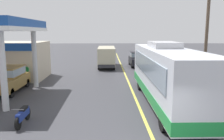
{
  "coord_description": "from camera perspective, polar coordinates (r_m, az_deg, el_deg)",
  "views": [
    {
      "loc": [
        -1.85,
        -5.96,
        4.3
      ],
      "look_at": [
        -1.5,
        10.0,
        1.6
      ],
      "focal_mm": 36.23,
      "sensor_mm": 36.0,
      "label": 1
    }
  ],
  "objects": [
    {
      "name": "pedestrian_by_shop",
      "position": [
        20.23,
        -20.94,
        -0.63
      ],
      "size": [
        0.55,
        0.22,
        1.66
      ],
      "color": "#33333F",
      "rests_on": "ground"
    },
    {
      "name": "minibus_opposing_lane",
      "position": [
        27.87,
        -1.41,
        3.77
      ],
      "size": [
        2.04,
        6.13,
        2.44
      ],
      "color": "#BFB799",
      "rests_on": "ground"
    },
    {
      "name": "car_trailing_behind_bus",
      "position": [
        28.7,
        6.23,
        2.97
      ],
      "size": [
        1.7,
        4.2,
        1.82
      ],
      "color": "black",
      "rests_on": "ground"
    },
    {
      "name": "utility_pole_roadside",
      "position": [
        18.86,
        22.78,
        8.58
      ],
      "size": [
        1.8,
        0.24,
        8.05
      ],
      "color": "brown",
      "rests_on": "ground"
    },
    {
      "name": "lane_divider_stripe",
      "position": [
        21.48,
        3.71,
        -1.96
      ],
      "size": [
        0.16,
        50.0,
        0.01
      ],
      "primitive_type": "cube",
      "color": "#D8CC4C",
      "rests_on": "ground"
    },
    {
      "name": "coach_bus_main",
      "position": [
        13.9,
        13.67,
        -1.38
      ],
      "size": [
        2.6,
        11.04,
        3.69
      ],
      "color": "silver",
      "rests_on": "ground"
    },
    {
      "name": "ground",
      "position": [
        26.38,
        2.78,
        0.21
      ],
      "size": [
        120.0,
        120.0,
        0.0
      ],
      "primitive_type": "plane",
      "color": "#38383D"
    },
    {
      "name": "motorcycle_parked_forecourt",
      "position": [
        11.59,
        -21.55,
        -10.55
      ],
      "size": [
        0.55,
        1.8,
        0.92
      ],
      "color": "black",
      "rests_on": "ground"
    },
    {
      "name": "car_at_pump",
      "position": [
        17.96,
        -24.54,
        -1.82
      ],
      "size": [
        1.7,
        4.2,
        1.82
      ],
      "color": "olive",
      "rests_on": "ground"
    }
  ]
}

